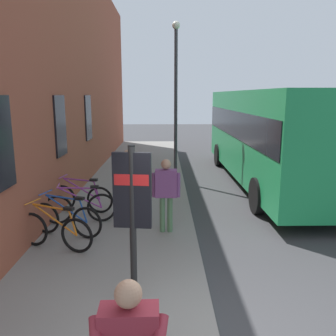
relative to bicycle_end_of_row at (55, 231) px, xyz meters
name	(u,v)px	position (x,y,z in m)	size (l,w,h in m)	color
ground	(223,206)	(3.17, -3.94, -0.51)	(60.00, 60.00, 0.00)	#38383A
sidewalk_pavement	(135,187)	(5.17, -1.19, -0.45)	(24.00, 3.50, 0.12)	gray
station_facade	(77,70)	(6.16, 0.86, 3.55)	(22.00, 0.65, 8.13)	brown
bicycle_end_of_row	(55,231)	(0.00, 0.00, 0.00)	(0.71, 1.69, 0.97)	black
bicycle_mid_rack	(66,219)	(0.69, -0.04, 0.00)	(0.66, 1.71, 0.97)	black
bicycle_nearest_sign	(80,208)	(1.51, -0.16, 0.00)	(0.48, 1.76, 0.97)	black
bicycle_far_end	(81,198)	(2.35, 0.00, 0.00)	(0.51, 1.75, 0.97)	black
transit_info_sign	(132,201)	(-1.90, -1.76, 1.21)	(0.15, 0.56, 2.40)	black
city_bus	(268,132)	(5.91, -5.94, 1.41)	(10.52, 2.72, 3.35)	#1E8C4C
pedestrian_by_facade	(166,188)	(0.93, -2.26, 0.64)	(0.25, 0.64, 1.69)	#4C724C
pedestrian_near_bus	(128,176)	(2.05, -1.30, 0.67)	(0.51, 0.54, 1.73)	maroon
street_lamp	(176,89)	(6.23, -2.64, 2.90)	(0.28, 0.28, 5.60)	#333338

